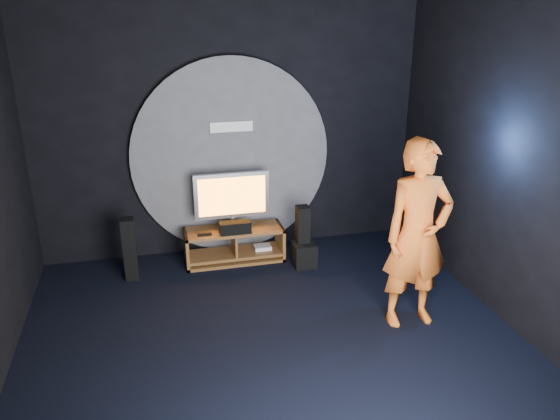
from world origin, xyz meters
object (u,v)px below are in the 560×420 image
object	(u,v)px
tv	(232,198)
subwoofer	(304,254)
media_console	(235,247)
player	(418,235)
tower_speaker_right	(302,235)
tower_speaker_left	(130,249)

from	to	relation	value
tv	subwoofer	distance (m)	1.18
media_console	tv	distance (m)	0.66
media_console	subwoofer	bearing A→B (deg)	-23.84
media_console	subwoofer	xyz separation A→B (m)	(0.84, -0.37, -0.04)
subwoofer	player	bearing A→B (deg)	-64.09
subwoofer	player	xyz separation A→B (m)	(0.74, -1.52, 0.84)
tower_speaker_right	subwoofer	world-z (taller)	tower_speaker_right
tv	tower_speaker_right	size ratio (longest dim) A/B	1.22
tv	tower_speaker_right	world-z (taller)	tv
media_console	tower_speaker_left	size ratio (longest dim) A/B	1.62
media_console	tv	size ratio (longest dim) A/B	1.33
media_console	player	distance (m)	2.59
tower_speaker_right	subwoofer	size ratio (longest dim) A/B	2.53
media_console	player	world-z (taller)	player
media_console	tower_speaker_left	world-z (taller)	tower_speaker_left
subwoofer	media_console	bearing A→B (deg)	156.16
tv	tower_speaker_left	size ratio (longest dim) A/B	1.22
player	tower_speaker_right	bearing A→B (deg)	113.93
subwoofer	tower_speaker_right	bearing A→B (deg)	94.40
tower_speaker_left	tower_speaker_right	bearing A→B (deg)	-2.85
media_console	subwoofer	distance (m)	0.92
player	media_console	bearing A→B (deg)	128.75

